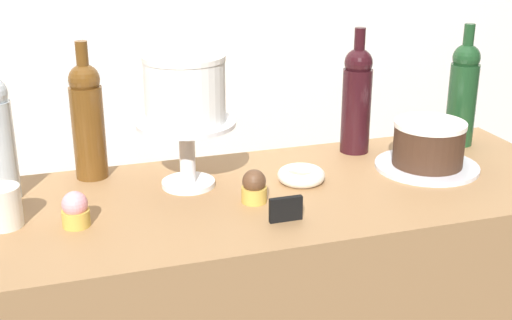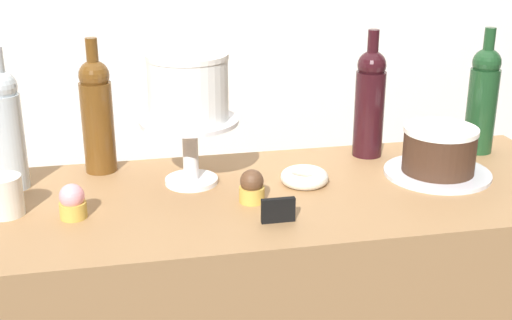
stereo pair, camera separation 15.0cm
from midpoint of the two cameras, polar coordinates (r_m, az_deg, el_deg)
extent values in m
cylinder|color=silver|center=(1.59, -2.74, -1.78)|extent=(0.12, 0.12, 0.01)
cylinder|color=silver|center=(1.56, -2.78, 0.71)|extent=(0.04, 0.04, 0.13)
cylinder|color=silver|center=(1.54, -2.83, 3.25)|extent=(0.22, 0.22, 0.01)
cylinder|color=white|center=(1.52, -2.88, 5.90)|extent=(0.18, 0.18, 0.14)
cylinder|color=white|center=(1.50, -2.93, 8.65)|extent=(0.18, 0.18, 0.01)
cylinder|color=silver|center=(1.71, 17.39, -1.09)|extent=(0.25, 0.25, 0.01)
cylinder|color=#3D2619|center=(1.69, 17.58, 0.61)|extent=(0.17, 0.17, 0.10)
cylinder|color=white|center=(1.68, 17.78, 2.37)|extent=(0.17, 0.17, 0.01)
cylinder|color=black|center=(1.77, 11.86, 3.74)|extent=(0.08, 0.08, 0.22)
sphere|color=black|center=(1.74, 12.16, 7.75)|extent=(0.07, 0.07, 0.07)
cylinder|color=black|center=(1.73, 12.28, 9.39)|extent=(0.03, 0.03, 0.08)
cylinder|color=#193D1E|center=(1.88, 20.55, 3.83)|extent=(0.08, 0.08, 0.22)
sphere|color=#193D1E|center=(1.85, 21.03, 7.60)|extent=(0.07, 0.07, 0.07)
cylinder|color=#193D1E|center=(1.85, 21.23, 9.13)|extent=(0.03, 0.03, 0.08)
cylinder|color=#5B3814|center=(1.66, -10.57, 2.65)|extent=(0.08, 0.08, 0.22)
sphere|color=#5B3814|center=(1.62, -10.86, 6.93)|extent=(0.07, 0.07, 0.07)
cylinder|color=#5B3814|center=(1.61, -10.98, 8.69)|extent=(0.03, 0.03, 0.08)
cylinder|color=#B2BCC1|center=(1.60, -17.60, 1.39)|extent=(0.08, 0.08, 0.22)
sphere|color=#B2BCC1|center=(1.56, -18.09, 5.80)|extent=(0.07, 0.07, 0.07)
cylinder|color=gold|center=(1.48, 2.55, -2.96)|extent=(0.06, 0.06, 0.03)
sphere|color=brown|center=(1.47, 2.57, -1.83)|extent=(0.05, 0.05, 0.05)
cylinder|color=gold|center=(1.44, -12.21, -4.18)|extent=(0.06, 0.06, 0.03)
sphere|color=pink|center=(1.43, -12.30, -3.03)|extent=(0.05, 0.05, 0.05)
torus|color=silver|center=(1.59, 6.79, -1.49)|extent=(0.11, 0.11, 0.03)
cube|color=black|center=(1.39, 4.98, -4.28)|extent=(0.07, 0.01, 0.05)
cylinder|color=silver|center=(1.48, -17.65, -2.94)|extent=(0.08, 0.08, 0.08)
camera|label=1|loc=(0.08, -87.14, 1.06)|focal=47.74mm
camera|label=2|loc=(0.08, 92.86, -1.06)|focal=47.74mm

